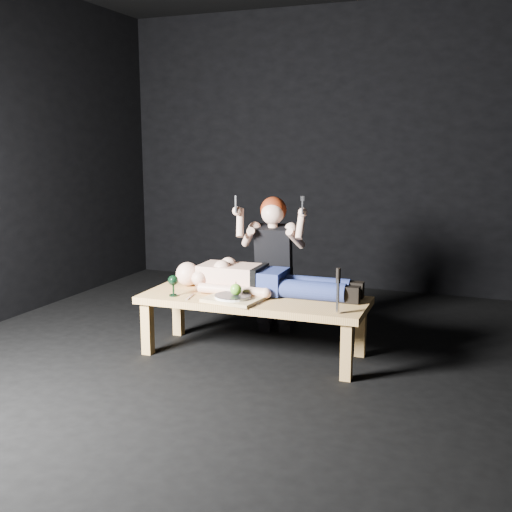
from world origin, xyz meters
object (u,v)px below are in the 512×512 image
(serving_tray, at_px, (233,299))
(carving_knife, at_px, (338,291))
(lying_man, at_px, (266,277))
(kneeling_woman, at_px, (275,263))
(table, at_px, (254,326))
(goblet, at_px, (173,286))

(serving_tray, relative_size, carving_knife, 1.26)
(lying_man, bearing_deg, kneeling_woman, 99.73)
(table, height_order, goblet, goblet)
(table, xyz_separation_m, serving_tray, (-0.10, -0.17, 0.24))
(lying_man, relative_size, kneeling_woman, 1.31)
(goblet, distance_m, carving_knife, 1.26)
(goblet, bearing_deg, lying_man, 29.18)
(lying_man, height_order, serving_tray, lying_man)
(kneeling_woman, relative_size, serving_tray, 3.04)
(kneeling_woman, bearing_deg, goblet, -134.57)
(table, xyz_separation_m, carving_knife, (0.69, -0.21, 0.38))
(lying_man, distance_m, goblet, 0.70)
(table, height_order, lying_man, lying_man)
(kneeling_woman, distance_m, goblet, 0.94)
(table, relative_size, kneeling_woman, 1.42)
(table, distance_m, lying_man, 0.38)
(lying_man, xyz_separation_m, carving_knife, (0.64, -0.36, 0.03))
(carving_knife, bearing_deg, serving_tray, 175.70)
(table, bearing_deg, carving_knife, -18.18)
(lying_man, bearing_deg, serving_tray, -115.06)
(lying_man, bearing_deg, table, -107.80)
(lying_man, relative_size, carving_knife, 5.01)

